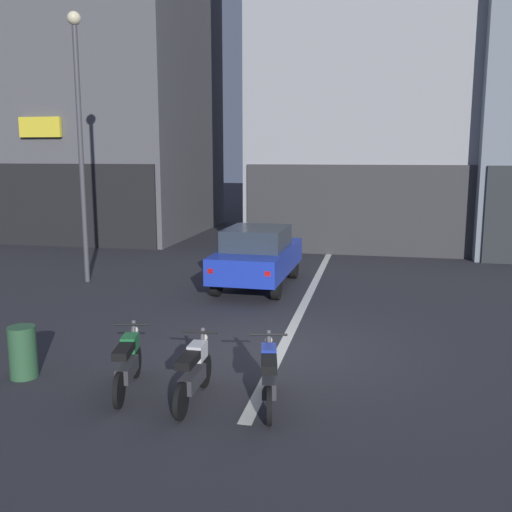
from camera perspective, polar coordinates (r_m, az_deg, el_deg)
ground_plane at (r=10.80m, az=2.45°, el=-9.33°), size 120.00×120.00×0.00m
lane_centre_line at (r=16.53m, az=5.85°, el=-2.51°), size 0.20×18.00×0.01m
building_corner_left at (r=28.40m, az=-16.02°, el=19.00°), size 9.79×9.25×16.40m
building_mid_block at (r=25.47m, az=11.70°, el=21.54°), size 9.06×8.45×17.52m
car_blue_crossing_near at (r=15.65m, az=0.17°, el=0.12°), size 1.87×4.15×1.64m
street_lamp at (r=16.79m, az=-16.97°, el=12.36°), size 0.36×0.36×7.27m
motorcycle_green_row_leftmost at (r=9.15m, az=-12.50°, el=-10.18°), size 0.55×1.65×0.98m
motorcycle_white_row_left_mid at (r=8.63m, az=-6.14°, el=-11.24°), size 0.55×1.67×0.98m
motorcycle_blue_row_centre at (r=8.46m, az=1.27°, el=-11.63°), size 0.55×1.65×0.98m
trash_bin at (r=10.19m, az=-21.96°, el=-8.76°), size 0.44×0.44×0.85m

